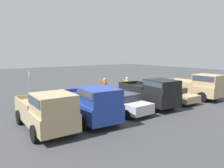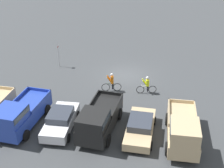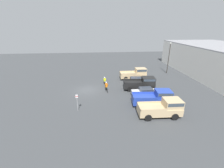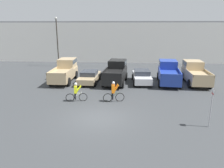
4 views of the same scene
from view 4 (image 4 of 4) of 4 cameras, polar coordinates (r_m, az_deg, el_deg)
The scene contains 12 objects.
ground_plane at distance 14.83m, azimuth -3.55°, elevation -8.80°, with size 80.00×80.00×0.00m, color #383A3D.
warehouse_building at distance 43.39m, azimuth 1.60°, elevation 11.61°, with size 40.95×15.71×6.56m.
pickup_truck_0 at distance 24.63m, azimuth -12.18°, elevation 3.56°, with size 2.17×5.41×2.30m.
sedan_0 at distance 23.55m, azimuth -5.92°, elevation 1.94°, with size 2.07×4.60×1.27m.
pickup_truck_1 at distance 23.38m, azimuth 1.05°, elevation 3.24°, with size 2.58×5.47×2.26m.
sedan_1 at distance 23.45m, azimuth 7.78°, elevation 1.98°, with size 2.03×4.40×1.41m.
pickup_truck_2 at distance 24.08m, azimuth 14.53°, elevation 3.04°, with size 2.59×5.50×2.23m.
pickup_truck_3 at distance 24.78m, azimuth 20.83°, elevation 2.88°, with size 2.35×5.26×2.22m.
cyclist_0 at distance 17.51m, azimuth 0.40°, elevation -2.04°, with size 1.71×0.54×1.71m.
cyclist_1 at distance 17.84m, azimuth -9.36°, elevation -2.03°, with size 1.72×0.54×1.60m.
fire_lane_sign at distance 14.28m, azimuth 24.54°, elevation -4.79°, with size 0.06×0.30×2.46m.
lamppost at distance 33.29m, azimuth -14.12°, elevation 11.54°, with size 0.36×0.36×7.09m.
Camera 4 is at (1.85, -13.41, 6.04)m, focal length 35.00 mm.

